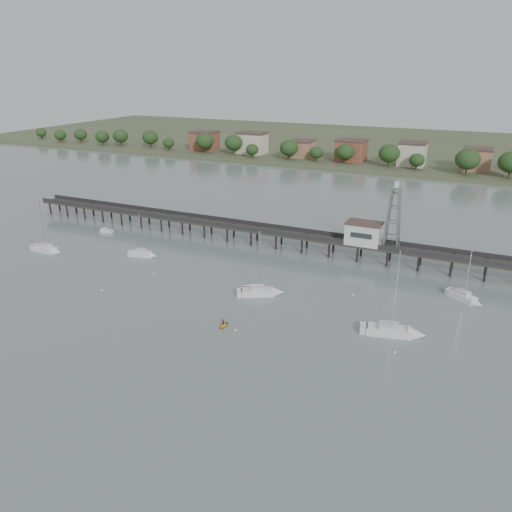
{
  "coord_description": "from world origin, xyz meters",
  "views": [
    {
      "loc": [
        48.64,
        -51.95,
        43.54
      ],
      "look_at": [
        5.35,
        42.0,
        4.0
      ],
      "focal_mm": 35.0,
      "sensor_mm": 36.0,
      "label": 1
    }
  ],
  "objects_px": {
    "white_tender": "(106,231)",
    "yellow_dinghy": "(223,326)",
    "sailboat_a": "(49,250)",
    "sailboat_e": "(467,299)",
    "sailboat_d": "(399,332)",
    "pier": "(266,231)",
    "sailboat_c": "(265,292)",
    "sailboat_b": "(145,254)",
    "lattice_tower": "(393,218)"
  },
  "relations": [
    {
      "from": "sailboat_d",
      "to": "sailboat_e",
      "type": "relative_size",
      "value": 1.35
    },
    {
      "from": "lattice_tower",
      "to": "sailboat_a",
      "type": "relative_size",
      "value": 1.08
    },
    {
      "from": "sailboat_c",
      "to": "yellow_dinghy",
      "type": "height_order",
      "value": "sailboat_c"
    },
    {
      "from": "lattice_tower",
      "to": "sailboat_a",
      "type": "height_order",
      "value": "lattice_tower"
    },
    {
      "from": "sailboat_c",
      "to": "sailboat_b",
      "type": "bearing_deg",
      "value": 138.58
    },
    {
      "from": "lattice_tower",
      "to": "sailboat_a",
      "type": "bearing_deg",
      "value": -160.5
    },
    {
      "from": "yellow_dinghy",
      "to": "pier",
      "type": "bearing_deg",
      "value": 101.51
    },
    {
      "from": "sailboat_b",
      "to": "sailboat_c",
      "type": "distance_m",
      "value": 36.11
    },
    {
      "from": "white_tender",
      "to": "sailboat_e",
      "type": "bearing_deg",
      "value": -9.69
    },
    {
      "from": "pier",
      "to": "lattice_tower",
      "type": "height_order",
      "value": "lattice_tower"
    },
    {
      "from": "white_tender",
      "to": "yellow_dinghy",
      "type": "distance_m",
      "value": 64.65
    },
    {
      "from": "sailboat_c",
      "to": "sailboat_d",
      "type": "bearing_deg",
      "value": -39.88
    },
    {
      "from": "sailboat_e",
      "to": "pier",
      "type": "bearing_deg",
      "value": -162.34
    },
    {
      "from": "white_tender",
      "to": "sailboat_d",
      "type": "bearing_deg",
      "value": -22.5
    },
    {
      "from": "sailboat_d",
      "to": "white_tender",
      "type": "distance_m",
      "value": 87.58
    },
    {
      "from": "yellow_dinghy",
      "to": "sailboat_d",
      "type": "bearing_deg",
      "value": 16.63
    },
    {
      "from": "sailboat_b",
      "to": "sailboat_d",
      "type": "xyz_separation_m",
      "value": [
        62.97,
        -12.77,
        -0.03
      ]
    },
    {
      "from": "sailboat_e",
      "to": "yellow_dinghy",
      "type": "height_order",
      "value": "sailboat_e"
    },
    {
      "from": "sailboat_d",
      "to": "pier",
      "type": "bearing_deg",
      "value": 128.06
    },
    {
      "from": "sailboat_e",
      "to": "lattice_tower",
      "type": "bearing_deg",
      "value": 175.3
    },
    {
      "from": "lattice_tower",
      "to": "white_tender",
      "type": "distance_m",
      "value": 77.55
    },
    {
      "from": "sailboat_c",
      "to": "lattice_tower",
      "type": "bearing_deg",
      "value": 25.5
    },
    {
      "from": "yellow_dinghy",
      "to": "sailboat_c",
      "type": "bearing_deg",
      "value": 82.39
    },
    {
      "from": "sailboat_a",
      "to": "pier",
      "type": "bearing_deg",
      "value": 32.32
    },
    {
      "from": "pier",
      "to": "sailboat_a",
      "type": "distance_m",
      "value": 54.59
    },
    {
      "from": "sailboat_a",
      "to": "white_tender",
      "type": "relative_size",
      "value": 3.91
    },
    {
      "from": "sailboat_a",
      "to": "sailboat_c",
      "type": "distance_m",
      "value": 58.73
    },
    {
      "from": "white_tender",
      "to": "sailboat_c",
      "type": "bearing_deg",
      "value": -24.97
    },
    {
      "from": "sailboat_b",
      "to": "sailboat_e",
      "type": "distance_m",
      "value": 73.1
    },
    {
      "from": "pier",
      "to": "sailboat_d",
      "type": "bearing_deg",
      "value": -39.91
    },
    {
      "from": "pier",
      "to": "lattice_tower",
      "type": "bearing_deg",
      "value": 0.0
    },
    {
      "from": "sailboat_b",
      "to": "yellow_dinghy",
      "type": "bearing_deg",
      "value": -42.67
    },
    {
      "from": "pier",
      "to": "white_tender",
      "type": "relative_size",
      "value": 40.7
    },
    {
      "from": "sailboat_b",
      "to": "sailboat_e",
      "type": "height_order",
      "value": "sailboat_e"
    },
    {
      "from": "sailboat_a",
      "to": "yellow_dinghy",
      "type": "xyz_separation_m",
      "value": [
        57.28,
        -15.15,
        -0.64
      ]
    },
    {
      "from": "pier",
      "to": "sailboat_c",
      "type": "relative_size",
      "value": 10.36
    },
    {
      "from": "sailboat_b",
      "to": "sailboat_c",
      "type": "height_order",
      "value": "sailboat_c"
    },
    {
      "from": "sailboat_c",
      "to": "sailboat_a",
      "type": "bearing_deg",
      "value": 150.61
    },
    {
      "from": "sailboat_a",
      "to": "sailboat_e",
      "type": "height_order",
      "value": "sailboat_a"
    },
    {
      "from": "sailboat_b",
      "to": "sailboat_a",
      "type": "bearing_deg",
      "value": -171.18
    },
    {
      "from": "yellow_dinghy",
      "to": "sailboat_e",
      "type": "bearing_deg",
      "value": 34.35
    },
    {
      "from": "white_tender",
      "to": "yellow_dinghy",
      "type": "bearing_deg",
      "value": -38.14
    },
    {
      "from": "sailboat_e",
      "to": "sailboat_a",
      "type": "bearing_deg",
      "value": -138.31
    },
    {
      "from": "lattice_tower",
      "to": "sailboat_c",
      "type": "xyz_separation_m",
      "value": [
        -19.67,
        -27.86,
        -10.46
      ]
    },
    {
      "from": "sailboat_c",
      "to": "white_tender",
      "type": "relative_size",
      "value": 3.93
    },
    {
      "from": "sailboat_b",
      "to": "sailboat_c",
      "type": "bearing_deg",
      "value": -21.04
    },
    {
      "from": "lattice_tower",
      "to": "sailboat_c",
      "type": "bearing_deg",
      "value": -125.22
    },
    {
      "from": "sailboat_c",
      "to": "sailboat_e",
      "type": "bearing_deg",
      "value": -9.17
    },
    {
      "from": "sailboat_e",
      "to": "white_tender",
      "type": "height_order",
      "value": "sailboat_e"
    },
    {
      "from": "lattice_tower",
      "to": "sailboat_c",
      "type": "distance_m",
      "value": 35.67
    }
  ]
}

